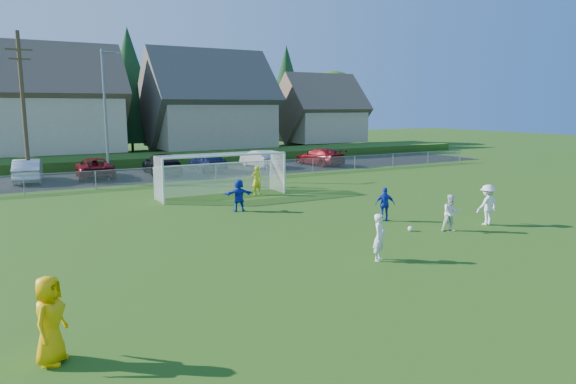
# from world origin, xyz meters

# --- Properties ---
(ground) EXTENTS (160.00, 160.00, 0.00)m
(ground) POSITION_xyz_m (0.00, 0.00, 0.00)
(ground) COLOR #193D0C
(ground) RESTS_ON ground
(asphalt_lot) EXTENTS (60.00, 60.00, 0.00)m
(asphalt_lot) POSITION_xyz_m (0.00, 27.50, 0.01)
(asphalt_lot) COLOR black
(asphalt_lot) RESTS_ON ground
(grass_embankment) EXTENTS (70.00, 6.00, 0.80)m
(grass_embankment) POSITION_xyz_m (0.00, 35.00, 0.40)
(grass_embankment) COLOR #1E420F
(grass_embankment) RESTS_ON ground
(soccer_ball) EXTENTS (0.22, 0.22, 0.22)m
(soccer_ball) POSITION_xyz_m (3.71, 4.15, 0.11)
(soccer_ball) COLOR white
(soccer_ball) RESTS_ON ground
(referee) EXTENTS (0.97, 1.07, 1.84)m
(referee) POSITION_xyz_m (-10.35, -0.76, 0.92)
(referee) COLOR #FFB305
(referee) RESTS_ON ground
(player_white_a) EXTENTS (0.70, 0.66, 1.61)m
(player_white_a) POSITION_xyz_m (-0.06, 1.56, 0.80)
(player_white_a) COLOR white
(player_white_a) RESTS_ON ground
(player_white_b) EXTENTS (0.94, 0.87, 1.55)m
(player_white_b) POSITION_xyz_m (5.16, 3.33, 0.78)
(player_white_b) COLOR white
(player_white_b) RESTS_ON ground
(player_white_c) EXTENTS (1.15, 0.66, 1.78)m
(player_white_c) POSITION_xyz_m (7.49, 3.46, 0.89)
(player_white_c) COLOR white
(player_white_c) RESTS_ON ground
(player_blue_a) EXTENTS (0.97, 0.74, 1.54)m
(player_blue_a) POSITION_xyz_m (4.04, 6.23, 0.77)
(player_blue_a) COLOR #122BAF
(player_blue_a) RESTS_ON ground
(player_blue_b) EXTENTS (1.55, 0.73, 1.61)m
(player_blue_b) POSITION_xyz_m (-0.87, 11.45, 0.80)
(player_blue_b) COLOR #122BAF
(player_blue_b) RESTS_ON ground
(goalkeeper) EXTENTS (0.64, 0.44, 1.72)m
(goalkeeper) POSITION_xyz_m (1.96, 15.31, 0.86)
(goalkeeper) COLOR yellow
(goalkeeper) RESTS_ON ground
(car_b) EXTENTS (2.14, 4.95, 1.59)m
(car_b) POSITION_xyz_m (-9.54, 27.68, 0.79)
(car_b) COLOR silver
(car_b) RESTS_ON ground
(car_c) EXTENTS (2.77, 5.41, 1.46)m
(car_c) POSITION_xyz_m (-5.19, 27.65, 0.73)
(car_c) COLOR #5F0A0F
(car_c) RESTS_ON ground
(car_d) EXTENTS (2.49, 5.57, 1.59)m
(car_d) POSITION_xyz_m (-0.39, 27.09, 0.79)
(car_d) COLOR black
(car_d) RESTS_ON ground
(car_e) EXTENTS (1.93, 4.70, 1.60)m
(car_e) POSITION_xyz_m (3.36, 27.40, 0.80)
(car_e) COLOR #121941
(car_e) RESTS_ON ground
(car_f) EXTENTS (1.84, 4.52, 1.46)m
(car_f) POSITION_xyz_m (8.13, 27.69, 0.73)
(car_f) COLOR #B1B1B1
(car_f) RESTS_ON ground
(car_g) EXTENTS (2.79, 5.39, 1.50)m
(car_g) POSITION_xyz_m (13.51, 26.55, 0.75)
(car_g) COLOR maroon
(car_g) RESTS_ON ground
(soccer_goal) EXTENTS (7.42, 1.90, 2.50)m
(soccer_goal) POSITION_xyz_m (0.00, 16.05, 1.63)
(soccer_goal) COLOR white
(soccer_goal) RESTS_ON ground
(chainlink_fence) EXTENTS (52.06, 0.06, 1.20)m
(chainlink_fence) POSITION_xyz_m (0.00, 22.00, 0.63)
(chainlink_fence) COLOR gray
(chainlink_fence) RESTS_ON ground
(streetlight) EXTENTS (1.38, 0.18, 9.00)m
(streetlight) POSITION_xyz_m (-4.45, 26.00, 4.84)
(streetlight) COLOR slate
(streetlight) RESTS_ON ground
(utility_pole) EXTENTS (1.60, 0.26, 10.00)m
(utility_pole) POSITION_xyz_m (-9.50, 27.00, 5.15)
(utility_pole) COLOR #473321
(utility_pole) RESTS_ON ground
(houses_row) EXTENTS (53.90, 11.45, 13.27)m
(houses_row) POSITION_xyz_m (1.97, 42.46, 7.33)
(houses_row) COLOR tan
(houses_row) RESTS_ON ground
(tree_row) EXTENTS (65.98, 12.36, 13.80)m
(tree_row) POSITION_xyz_m (1.04, 48.74, 6.91)
(tree_row) COLOR #382616
(tree_row) RESTS_ON ground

